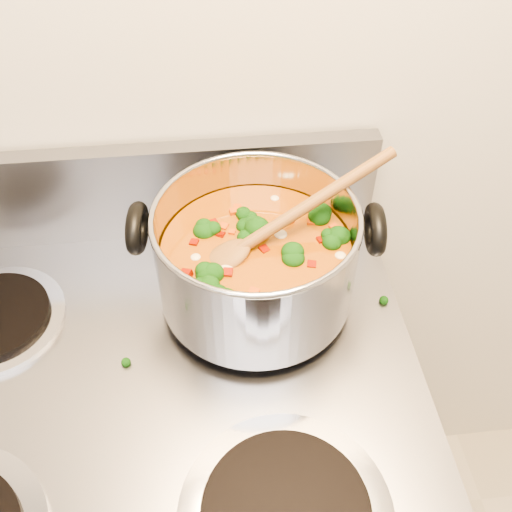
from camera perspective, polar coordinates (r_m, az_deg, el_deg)
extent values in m
cube|color=gray|center=(0.90, -13.00, 6.07)|extent=(0.78, 0.03, 0.16)
cylinder|color=black|center=(0.67, 3.02, -24.20)|extent=(0.18, 0.18, 0.01)
cylinder|color=#A5A5AD|center=(0.83, -0.05, -4.20)|extent=(0.19, 0.19, 0.01)
cylinder|color=black|center=(0.82, -0.05, -3.84)|extent=(0.15, 0.15, 0.01)
cylinder|color=#ADADB5|center=(0.76, 0.00, 0.01)|extent=(0.27, 0.27, 0.14)
torus|color=#ADADB5|center=(0.71, 0.00, 4.04)|extent=(0.27, 0.27, 0.01)
cylinder|color=#945B0D|center=(0.78, 0.00, -1.34)|extent=(0.25, 0.25, 0.09)
torus|color=black|center=(0.75, -11.78, 2.76)|extent=(0.03, 0.08, 0.08)
torus|color=black|center=(0.74, 11.81, 2.63)|extent=(0.03, 0.08, 0.08)
ellipsoid|color=black|center=(0.75, -1.15, 0.88)|extent=(0.04, 0.04, 0.03)
ellipsoid|color=black|center=(0.70, 1.30, -3.52)|extent=(0.04, 0.04, 0.03)
ellipsoid|color=black|center=(0.68, 1.10, -4.86)|extent=(0.04, 0.04, 0.03)
ellipsoid|color=black|center=(0.78, -7.94, 2.54)|extent=(0.04, 0.04, 0.03)
ellipsoid|color=black|center=(0.71, -0.84, -2.27)|extent=(0.04, 0.04, 0.03)
ellipsoid|color=black|center=(0.79, -2.94, 3.77)|extent=(0.04, 0.04, 0.03)
ellipsoid|color=black|center=(0.71, 1.38, -2.34)|extent=(0.04, 0.04, 0.03)
ellipsoid|color=black|center=(0.80, 6.45, 3.90)|extent=(0.04, 0.04, 0.03)
ellipsoid|color=black|center=(0.71, -4.93, -2.34)|extent=(0.04, 0.04, 0.03)
ellipsoid|color=black|center=(0.71, 1.84, -2.14)|extent=(0.04, 0.04, 0.03)
ellipsoid|color=black|center=(0.79, -1.95, 3.61)|extent=(0.04, 0.04, 0.03)
ellipsoid|color=maroon|center=(0.81, 3.49, 4.69)|extent=(0.01, 0.01, 0.01)
ellipsoid|color=maroon|center=(0.69, 0.88, -4.39)|extent=(0.01, 0.01, 0.01)
ellipsoid|color=maroon|center=(0.75, -4.69, 0.90)|extent=(0.01, 0.01, 0.01)
ellipsoid|color=maroon|center=(0.75, -5.76, 0.55)|extent=(0.01, 0.01, 0.01)
ellipsoid|color=maroon|center=(0.82, -5.17, 5.24)|extent=(0.01, 0.01, 0.01)
ellipsoid|color=maroon|center=(0.76, 7.51, 1.51)|extent=(0.01, 0.01, 0.01)
ellipsoid|color=maroon|center=(0.81, 0.82, 4.87)|extent=(0.01, 0.01, 0.01)
ellipsoid|color=maroon|center=(0.74, -4.94, 0.32)|extent=(0.01, 0.01, 0.01)
ellipsoid|color=maroon|center=(0.78, 1.69, 3.13)|extent=(0.01, 0.01, 0.01)
ellipsoid|color=maroon|center=(0.74, 8.37, -0.53)|extent=(0.01, 0.01, 0.01)
ellipsoid|color=#B8400A|center=(0.75, -1.77, 0.82)|extent=(0.01, 0.01, 0.01)
ellipsoid|color=#B8400A|center=(0.79, 0.33, 3.71)|extent=(0.01, 0.01, 0.01)
ellipsoid|color=#B8400A|center=(0.80, 5.40, 4.51)|extent=(0.01, 0.01, 0.01)
ellipsoid|color=#B8400A|center=(0.71, -3.22, -2.03)|extent=(0.01, 0.01, 0.01)
ellipsoid|color=#B8400A|center=(0.78, -5.49, 2.55)|extent=(0.01, 0.01, 0.01)
ellipsoid|color=#B8400A|center=(0.69, 5.05, -4.37)|extent=(0.01, 0.01, 0.01)
ellipsoid|color=#B8400A|center=(0.74, 0.65, 0.32)|extent=(0.01, 0.01, 0.01)
ellipsoid|color=#B8400A|center=(0.75, -0.17, 0.70)|extent=(0.01, 0.01, 0.01)
ellipsoid|color=beige|center=(0.79, -6.81, 3.26)|extent=(0.02, 0.02, 0.01)
ellipsoid|color=beige|center=(0.73, -3.67, -1.00)|extent=(0.02, 0.02, 0.01)
ellipsoid|color=beige|center=(0.68, 0.30, -5.72)|extent=(0.02, 0.02, 0.01)
ellipsoid|color=beige|center=(0.75, 5.43, 0.88)|extent=(0.02, 0.02, 0.01)
ellipsoid|color=beige|center=(0.72, -7.87, -1.97)|extent=(0.02, 0.02, 0.01)
ellipsoid|color=beige|center=(0.80, 4.10, 4.35)|extent=(0.02, 0.02, 0.01)
ellipsoid|color=brown|center=(0.74, -3.11, -0.21)|extent=(0.09, 0.07, 0.04)
cylinder|color=brown|center=(0.75, 5.43, 5.19)|extent=(0.24, 0.11, 0.10)
ellipsoid|color=black|center=(0.74, 11.38, -14.98)|extent=(0.01, 0.01, 0.01)
ellipsoid|color=black|center=(0.82, -12.05, -5.86)|extent=(0.01, 0.01, 0.01)
ellipsoid|color=black|center=(0.92, -3.10, 2.44)|extent=(0.01, 0.01, 0.01)
ellipsoid|color=black|center=(0.92, -10.60, 1.00)|extent=(0.01, 0.01, 0.01)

